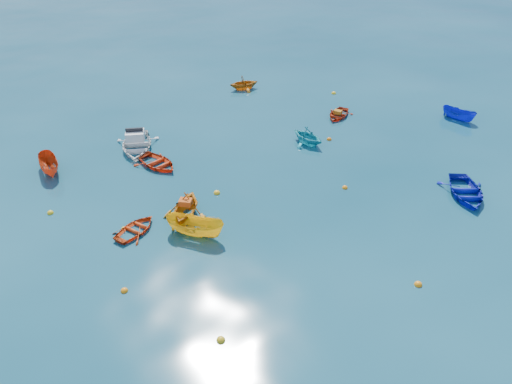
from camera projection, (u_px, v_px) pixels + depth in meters
ground at (306, 246)px, 25.14m from camera, size 160.00×160.00×0.00m
dinghy_blue_se at (465, 196)px, 28.96m from camera, size 4.24×4.55×0.77m
dinghy_orange_w at (187, 217)px, 27.22m from camera, size 3.79×3.86×1.54m
sampan_yellow_mid at (196, 235)px, 25.88m from camera, size 3.02×3.15×1.23m
dinghy_cyan_se at (307, 143)px, 34.37m from camera, size 2.66×2.93×1.33m
dinghy_red_nw at (136, 231)px, 26.13m from camera, size 3.07×2.76×0.52m
sampan_orange_n at (51, 172)px, 31.19m from camera, size 1.21×2.95×1.12m
dinghy_red_ne at (338, 116)px, 38.02m from camera, size 3.23×2.98×0.55m
sampan_blue_far at (457, 119)px, 37.61m from camera, size 1.69×2.76×1.00m
dinghy_red_far at (158, 166)px, 31.82m from camera, size 3.09×3.66×0.65m
dinghy_orange_far at (244, 89)px, 42.66m from camera, size 2.79×2.52×1.29m
motorboat_white at (137, 149)px, 33.69m from camera, size 4.32×4.95×1.46m
tarp_orange_a at (186, 202)px, 26.75m from camera, size 0.83×0.80×0.32m
tarp_orange_b at (338, 112)px, 37.72m from camera, size 0.66×0.70×0.27m
buoy_ye_a at (221, 340)px, 20.14m from camera, size 0.37×0.37×0.37m
buoy_or_b at (418, 285)px, 22.80m from camera, size 0.37×0.37×0.37m
buoy_ye_b at (124, 229)px, 26.29m from camera, size 0.29×0.29×0.29m
buoy_or_c at (124, 291)px, 22.47m from camera, size 0.33×0.33×0.33m
buoy_ye_c at (217, 193)px, 29.15m from camera, size 0.38×0.38×0.38m
buoy_or_d at (345, 188)px, 29.62m from camera, size 0.33×0.33×0.33m
buoy_ye_d at (51, 213)px, 27.48m from camera, size 0.35×0.35×0.35m
buoy_or_e at (329, 140)px, 34.81m from camera, size 0.35×0.35×0.35m
buoy_ye_e at (334, 94)px, 41.81m from camera, size 0.38×0.38×0.38m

